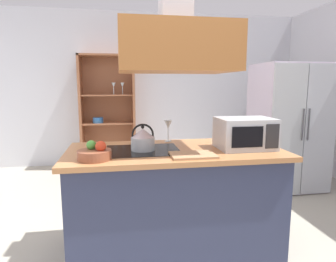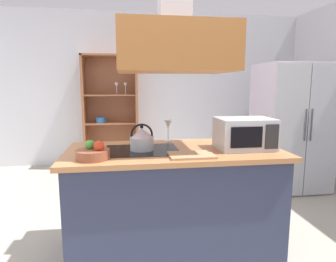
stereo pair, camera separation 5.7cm
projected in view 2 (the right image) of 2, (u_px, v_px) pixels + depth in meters
The scene contains 11 objects.
ground_plane at pixel (161, 246), 2.64m from camera, with size 7.80×7.80×0.00m, color #A39D8D.
wall_back at pixel (141, 89), 5.36m from camera, with size 6.00×0.12×2.70m, color silver.
kitchen_island at pixel (174, 200), 2.53m from camera, with size 1.79×0.86×0.90m.
range_hood at pixel (174, 37), 2.32m from camera, with size 0.90×0.70×1.16m.
refrigerator at pixel (291, 127), 4.02m from camera, with size 0.90×0.77×1.72m.
dish_cabinet at pixel (111, 117), 5.14m from camera, with size 0.93×0.40×1.93m.
kettle at pixel (142, 139), 2.41m from camera, with size 0.20×0.20×0.22m.
cutting_board at pixel (191, 155), 2.22m from camera, with size 0.34×0.24×0.02m, color tan.
microwave at pixel (245, 134), 2.46m from camera, with size 0.46×0.35×0.26m.
wine_glass_on_counter at pixel (168, 126), 2.78m from camera, with size 0.08×0.08×0.21m.
fruit_bowl at pixel (93, 153), 2.13m from camera, with size 0.24×0.24×0.14m.
Camera 2 is at (-0.29, -2.43, 1.44)m, focal length 31.31 mm.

